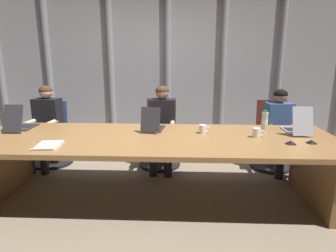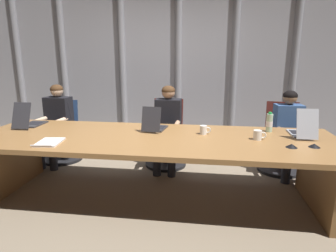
% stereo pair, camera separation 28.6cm
% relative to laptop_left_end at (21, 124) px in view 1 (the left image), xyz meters
% --- Properties ---
extents(ground_plane, '(14.04, 14.04, 0.00)m').
position_rel_laptop_left_end_xyz_m(ground_plane, '(1.62, -0.26, -0.78)').
color(ground_plane, '#7F705B').
extents(conference_table, '(3.94, 1.25, 0.72)m').
position_rel_laptop_left_end_xyz_m(conference_table, '(1.62, -0.26, -0.20)').
color(conference_table, olive).
rests_on(conference_table, ground_plane).
extents(curtain_backdrop, '(7.02, 0.17, 2.82)m').
position_rel_laptop_left_end_xyz_m(curtain_backdrop, '(1.62, 1.88, 0.63)').
color(curtain_backdrop, '#9999A0').
rests_on(curtain_backdrop, ground_plane).
extents(laptop_left_end, '(0.22, 0.45, 0.32)m').
position_rel_laptop_left_end_xyz_m(laptop_left_end, '(0.00, 0.00, 0.00)').
color(laptop_left_end, '#2D2D33').
rests_on(laptop_left_end, conference_table).
extents(laptop_left_mid, '(0.27, 0.40, 0.30)m').
position_rel_laptop_left_end_xyz_m(laptop_left_mid, '(1.58, 0.02, -0.00)').
color(laptop_left_mid, '#2D2D33').
rests_on(laptop_left_mid, conference_table).
extents(laptop_center, '(0.22, 0.43, 0.32)m').
position_rel_laptop_left_end_xyz_m(laptop_center, '(3.22, -0.02, 0.00)').
color(laptop_center, '#A8ADB7').
rests_on(laptop_center, conference_table).
extents(office_chair_left_end, '(0.60, 0.61, 0.91)m').
position_rel_laptop_left_end_xyz_m(office_chair_left_end, '(-0.04, 0.81, -0.44)').
color(office_chair_left_end, navy).
rests_on(office_chair_left_end, ground_plane).
extents(office_chair_left_mid, '(0.60, 0.60, 0.96)m').
position_rel_laptop_left_end_xyz_m(office_chair_left_mid, '(1.60, 0.82, -0.42)').
color(office_chair_left_mid, '#511E19').
rests_on(office_chair_left_mid, ground_plane).
extents(office_chair_center, '(0.60, 0.60, 0.95)m').
position_rel_laptop_left_end_xyz_m(office_chair_center, '(3.22, 0.81, -0.43)').
color(office_chair_center, '#511E19').
rests_on(office_chair_center, ground_plane).
extents(person_left_end, '(0.41, 0.57, 1.17)m').
position_rel_laptop_left_end_xyz_m(person_left_end, '(-0.02, 0.65, -0.12)').
color(person_left_end, black).
rests_on(person_left_end, ground_plane).
extents(person_left_mid, '(0.37, 0.55, 1.18)m').
position_rel_laptop_left_end_xyz_m(person_left_mid, '(1.64, 0.65, -0.12)').
color(person_left_mid, black).
rests_on(person_left_mid, ground_plane).
extents(person_center, '(0.40, 0.57, 1.13)m').
position_rel_laptop_left_end_xyz_m(person_center, '(3.27, 0.65, -0.14)').
color(person_center, '#335184').
rests_on(person_center, ground_plane).
extents(water_bottle_primary, '(0.07, 0.07, 0.23)m').
position_rel_laptop_left_end_xyz_m(water_bottle_primary, '(2.90, 0.13, 0.04)').
color(water_bottle_primary, '#ADD1B2').
rests_on(water_bottle_primary, conference_table).
extents(coffee_mug_near, '(0.13, 0.09, 0.10)m').
position_rel_laptop_left_end_xyz_m(coffee_mug_near, '(2.72, -0.23, -0.01)').
color(coffee_mug_near, white).
rests_on(coffee_mug_near, conference_table).
extents(coffee_mug_far, '(0.12, 0.08, 0.10)m').
position_rel_laptop_left_end_xyz_m(coffee_mug_far, '(2.15, -0.08, -0.01)').
color(coffee_mug_far, white).
rests_on(coffee_mug_far, conference_table).
extents(conference_mic_left_side, '(0.11, 0.11, 0.03)m').
position_rel_laptop_left_end_xyz_m(conference_mic_left_side, '(3.00, -0.45, -0.04)').
color(conference_mic_left_side, black).
rests_on(conference_mic_left_side, conference_table).
extents(conference_mic_middle, '(0.11, 0.11, 0.03)m').
position_rel_laptop_left_end_xyz_m(conference_mic_middle, '(3.21, -0.42, -0.04)').
color(conference_mic_middle, black).
rests_on(conference_mic_middle, conference_table).
extents(spiral_notepad, '(0.25, 0.33, 0.03)m').
position_rel_laptop_left_end_xyz_m(spiral_notepad, '(0.62, -0.64, -0.05)').
color(spiral_notepad, silver).
rests_on(spiral_notepad, conference_table).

